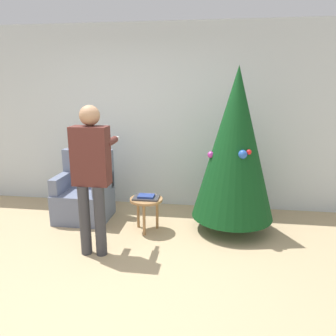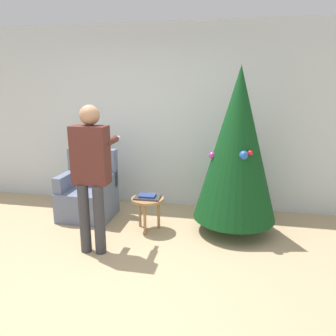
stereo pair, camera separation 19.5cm
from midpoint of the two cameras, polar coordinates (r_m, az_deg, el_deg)
The scene contains 8 objects.
ground_plane at distance 3.38m, azimuth -9.61°, elevation -18.94°, with size 14.00×14.00×0.00m, color tan.
wall_back at distance 4.99m, azimuth -1.15°, elevation 8.71°, with size 8.00×0.06×2.70m.
christmas_tree at distance 4.09m, azimuth 13.32°, elevation 3.88°, with size 1.03×1.03×2.06m.
armchair at distance 4.78m, azimuth -12.53°, elevation -4.40°, with size 0.71×0.63×0.95m.
person_standing at distance 3.60m, azimuth -11.75°, elevation 0.10°, with size 0.41×0.57×1.64m.
side_stool at distance 4.22m, azimuth -2.24°, elevation -6.09°, with size 0.42×0.42×0.44m.
laptop at distance 4.19m, azimuth -2.25°, elevation -5.12°, with size 0.32×0.23×0.02m.
book at distance 4.18m, azimuth -2.26°, elevation -4.84°, with size 0.20×0.15×0.02m.
Camera 2 is at (1.16, -2.60, 1.85)m, focal length 35.00 mm.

